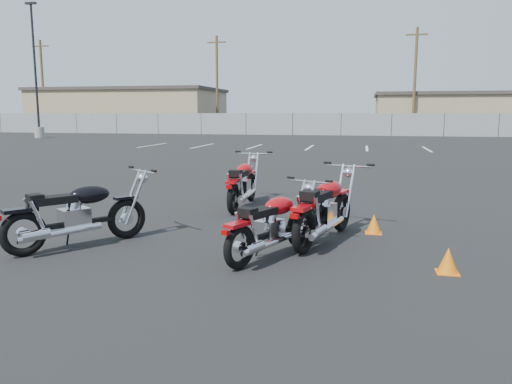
% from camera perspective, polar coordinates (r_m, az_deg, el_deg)
% --- Properties ---
extents(ground, '(120.00, 120.00, 0.00)m').
position_cam_1_polar(ground, '(7.20, -2.57, -5.80)').
color(ground, black).
rests_on(ground, ground).
extents(motorcycle_front_red, '(0.82, 2.11, 1.03)m').
position_cam_1_polar(motorcycle_front_red, '(9.77, -1.50, 0.97)').
color(motorcycle_front_red, black).
rests_on(motorcycle_front_red, ground).
extents(motorcycle_second_black, '(1.60, 1.91, 1.03)m').
position_cam_1_polar(motorcycle_second_black, '(7.29, -19.73, -2.35)').
color(motorcycle_second_black, black).
rests_on(motorcycle_second_black, ground).
extents(motorcycle_third_red, '(1.17, 1.85, 0.93)m').
position_cam_1_polar(motorcycle_third_red, '(6.39, 1.83, -3.78)').
color(motorcycle_third_red, black).
rests_on(motorcycle_third_red, ground).
extents(motorcycle_rear_red, '(1.07, 2.14, 1.06)m').
position_cam_1_polar(motorcycle_rear_red, '(7.21, 7.88, -1.93)').
color(motorcycle_rear_red, black).
rests_on(motorcycle_rear_red, ground).
extents(training_cone_near, '(0.25, 0.25, 0.30)m').
position_cam_1_polar(training_cone_near, '(7.92, 13.31, -3.55)').
color(training_cone_near, orange).
rests_on(training_cone_near, ground).
extents(training_cone_far, '(0.25, 0.25, 0.30)m').
position_cam_1_polar(training_cone_far, '(6.24, 21.09, -7.31)').
color(training_cone_far, orange).
rests_on(training_cone_far, ground).
extents(light_pole_west, '(0.80, 0.70, 9.62)m').
position_cam_1_polar(light_pole_west, '(40.46, -23.69, 9.17)').
color(light_pole_west, gray).
rests_on(light_pole_west, ground).
extents(chainlink_fence, '(80.06, 0.06, 1.80)m').
position_cam_1_polar(chainlink_fence, '(41.78, 9.70, 7.63)').
color(chainlink_fence, gray).
rests_on(chainlink_fence, ground).
extents(tan_building_west, '(18.40, 10.40, 4.30)m').
position_cam_1_polar(tan_building_west, '(54.21, -14.14, 9.11)').
color(tan_building_west, tan).
rests_on(tan_building_west, ground).
extents(tan_building_east, '(14.40, 9.40, 3.70)m').
position_cam_1_polar(tan_building_east, '(51.39, 21.50, 8.45)').
color(tan_building_east, tan).
rests_on(tan_building_east, ground).
extents(utility_pole_a, '(1.80, 0.24, 9.00)m').
position_cam_1_polar(utility_pole_a, '(55.75, -23.19, 11.26)').
color(utility_pole_a, '#4F3A24').
rests_on(utility_pole_a, ground).
extents(utility_pole_b, '(1.80, 0.24, 9.00)m').
position_cam_1_polar(utility_pole_b, '(48.80, -4.47, 12.36)').
color(utility_pole_b, '#4F3A24').
rests_on(utility_pole_b, ground).
extents(utility_pole_c, '(1.80, 0.24, 9.00)m').
position_cam_1_polar(utility_pole_c, '(46.01, 17.70, 12.17)').
color(utility_pole_c, '#4F3A24').
rests_on(utility_pole_c, ground).
extents(parking_line_stripes, '(15.12, 4.00, 0.01)m').
position_cam_1_polar(parking_line_stripes, '(27.13, 2.98, 5.15)').
color(parking_line_stripes, silver).
rests_on(parking_line_stripes, ground).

